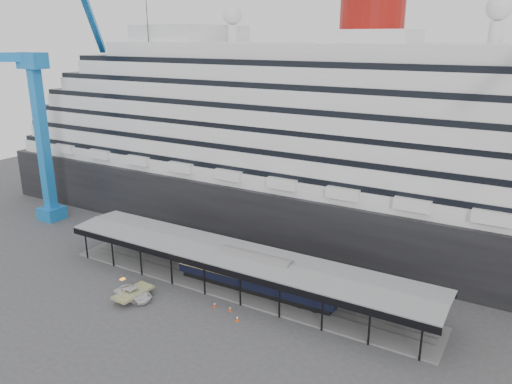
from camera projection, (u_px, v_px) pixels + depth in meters
ground at (218, 303)px, 66.34m from camera, size 200.00×200.00×0.00m
cruise_ship at (320, 129)px, 87.17m from camera, size 130.00×30.00×43.90m
platform_canopy at (238, 272)px, 69.75m from camera, size 56.00×9.18×5.30m
crane_blue at (46, 116)px, 91.01m from camera, size 22.63×19.19×47.60m
port_truck at (133, 294)px, 67.07m from camera, size 5.62×2.79×1.53m
pullman_carriage at (256, 273)px, 68.26m from camera, size 23.96×3.60×23.46m
traffic_cone_left at (215, 304)px, 65.14m from camera, size 0.46×0.46×0.75m
traffic_cone_mid at (237, 318)px, 61.95m from camera, size 0.47×0.47×0.79m
traffic_cone_right at (230, 308)px, 64.21m from camera, size 0.40×0.40×0.71m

